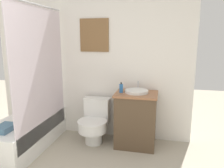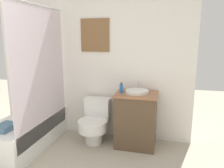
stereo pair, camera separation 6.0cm
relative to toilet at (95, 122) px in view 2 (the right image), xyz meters
The scene contains 6 objects.
wall_back 1.00m from the toilet, 116.55° to the left, with size 3.16×0.07×2.50m.
shower_area 0.98m from the toilet, 156.27° to the right, with size 0.63×1.34×1.98m.
toilet is the anchor object (origin of this frame).
vanity 0.63m from the toilet, ahead, with size 0.60×0.48×0.80m.
sink 0.80m from the toilet, ahead, with size 0.33×0.37×0.13m.
soap_bottle 0.68m from the toilet, ahead, with size 0.05×0.05×0.15m.
Camera 2 is at (1.17, -0.94, 1.56)m, focal length 35.00 mm.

